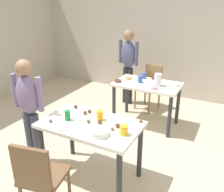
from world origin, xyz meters
TOP-DOWN VIEW (x-y plane):
  - ground_plane at (0.00, 0.00)m, footprint 6.40×6.40m
  - wall_back at (0.00, 3.20)m, footprint 6.40×0.10m
  - dining_table_near at (0.02, -0.01)m, footprint 1.13×0.68m
  - dining_table_far at (0.11, 1.61)m, footprint 1.09×0.66m
  - chair_near_table at (-0.11, -0.73)m, footprint 0.47×0.47m
  - chair_far_table at (-0.07, 2.30)m, footprint 0.49×0.49m
  - person_girl_near at (-0.83, -0.10)m, footprint 0.45×0.23m
  - person_adult_far at (-0.56, 2.31)m, footprint 0.46×0.25m
  - mixing_bowl at (0.25, -0.19)m, footprint 0.19×0.19m
  - soda_can at (-0.25, -0.07)m, footprint 0.07×0.07m
  - fork_near at (-0.43, -0.06)m, footprint 0.17×0.02m
  - cup_near_0 at (0.46, -0.06)m, footprint 0.08×0.08m
  - cup_near_1 at (0.08, 0.11)m, footprint 0.08×0.08m
  - cake_ball_0 at (0.00, -0.02)m, footprint 0.04×0.04m
  - cake_ball_1 at (0.12, 0.03)m, footprint 0.05×0.05m
  - cake_ball_2 at (0.52, 0.27)m, footprint 0.04×0.04m
  - cake_ball_3 at (0.34, 0.04)m, footprint 0.05×0.05m
  - cake_ball_4 at (-0.36, 0.24)m, footprint 0.04×0.04m
  - cake_ball_5 at (0.32, -0.04)m, footprint 0.04×0.04m
  - cake_ball_6 at (-0.16, 0.15)m, footprint 0.05×0.05m
  - cake_ball_7 at (-0.13, 0.21)m, footprint 0.05×0.05m
  - cake_ball_8 at (-0.39, -0.21)m, footprint 0.04×0.04m
  - pitcher_far at (0.30, 1.57)m, footprint 0.12×0.12m
  - cup_far_0 at (-0.01, 1.59)m, footprint 0.08×0.08m
  - cup_far_1 at (-0.04, 1.83)m, footprint 0.07×0.07m
  - donut_far_0 at (0.57, 1.72)m, footprint 0.13×0.13m
  - donut_far_1 at (-0.36, 1.45)m, footprint 0.13×0.13m
  - donut_far_2 at (-0.27, 1.68)m, footprint 0.12×0.12m
  - donut_far_3 at (0.14, 1.89)m, footprint 0.10×0.10m
  - donut_far_4 at (0.29, 1.41)m, footprint 0.12×0.12m

SIDE VIEW (x-z plane):
  - ground_plane at x=0.00m, z-range 0.00..0.00m
  - chair_near_table at x=-0.11m, z-range 0.06..0.93m
  - chair_far_table at x=-0.07m, z-range 0.06..0.93m
  - dining_table_far at x=0.11m, z-range 0.26..1.01m
  - dining_table_near at x=0.02m, z-range 0.26..1.01m
  - fork_near at x=-0.43m, z-range 0.75..0.76m
  - donut_far_3 at x=0.14m, z-range 0.75..0.78m
  - donut_far_2 at x=-0.27m, z-range 0.75..0.78m
  - donut_far_4 at x=0.29m, z-range 0.75..0.79m
  - cake_ball_5 at x=0.32m, z-range 0.75..0.79m
  - donut_far_1 at x=-0.36m, z-range 0.75..0.79m
  - donut_far_0 at x=0.57m, z-range 0.75..0.79m
  - cake_ball_8 at x=-0.39m, z-range 0.75..0.79m
  - cake_ball_2 at x=0.52m, z-range 0.75..0.79m
  - cake_ball_0 at x=0.00m, z-range 0.75..0.79m
  - cake_ball_4 at x=-0.36m, z-range 0.75..0.79m
  - cake_ball_6 at x=-0.16m, z-range 0.75..0.80m
  - cake_ball_7 at x=-0.13m, z-range 0.75..0.80m
  - cake_ball_1 at x=0.12m, z-range 0.75..0.80m
  - cake_ball_3 at x=0.34m, z-range 0.75..0.80m
  - mixing_bowl at x=0.25m, z-range 0.75..0.81m
  - cup_far_1 at x=-0.04m, z-range 0.75..0.85m
  - cup_near_0 at x=0.46m, z-range 0.75..0.85m
  - cup_far_0 at x=-0.01m, z-range 0.75..0.86m
  - cup_near_1 at x=0.08m, z-range 0.75..0.87m
  - soda_can at x=-0.25m, z-range 0.75..0.87m
  - person_girl_near at x=-0.83m, z-range 0.13..1.54m
  - pitcher_far at x=0.30m, z-range 0.75..0.95m
  - person_adult_far at x=-0.56m, z-range 0.15..1.66m
  - wall_back at x=0.00m, z-range 0.00..2.60m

